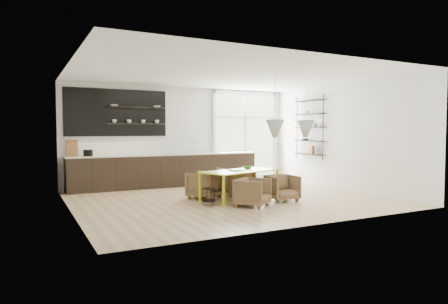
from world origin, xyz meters
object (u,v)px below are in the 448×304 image
at_px(dining_table, 240,172).
at_px(armchair_back_left, 204,185).
at_px(armchair_front_right, 282,188).
at_px(wire_stool, 209,194).
at_px(armchair_back_right, 236,181).
at_px(armchair_front_left, 253,192).

distance_m(dining_table, armchair_back_left, 0.93).
bearing_deg(armchair_front_right, wire_stool, 177.38).
xyz_separation_m(armchair_back_right, wire_stool, (-1.23, -1.03, -0.10)).
distance_m(armchair_back_left, armchair_front_left, 1.50).
height_order(armchair_front_left, wire_stool, armchair_front_left).
distance_m(armchair_back_left, armchair_back_right, 0.94).
relative_size(armchair_back_left, armchair_front_right, 1.07).
relative_size(armchair_back_right, armchair_front_left, 1.15).
xyz_separation_m(armchair_back_right, armchair_front_left, (-0.45, -1.54, -0.05)).
height_order(armchair_back_left, wire_stool, armchair_back_left).
bearing_deg(dining_table, armchair_back_right, 51.73).
bearing_deg(wire_stool, armchair_back_left, 71.69).
bearing_deg(dining_table, armchair_front_right, -52.23).
bearing_deg(wire_stool, dining_table, 19.59).
bearing_deg(armchair_back_left, armchair_front_right, 104.16).
bearing_deg(armchair_back_left, wire_stool, 34.09).
height_order(dining_table, armchair_back_left, dining_table).
height_order(dining_table, armchair_front_left, dining_table).
distance_m(dining_table, armchair_back_right, 0.80).
height_order(armchair_back_right, armchair_front_right, armchair_back_right).
relative_size(armchair_front_left, armchair_front_right, 1.01).
xyz_separation_m(armchair_front_right, wire_stool, (-1.75, 0.22, -0.05)).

